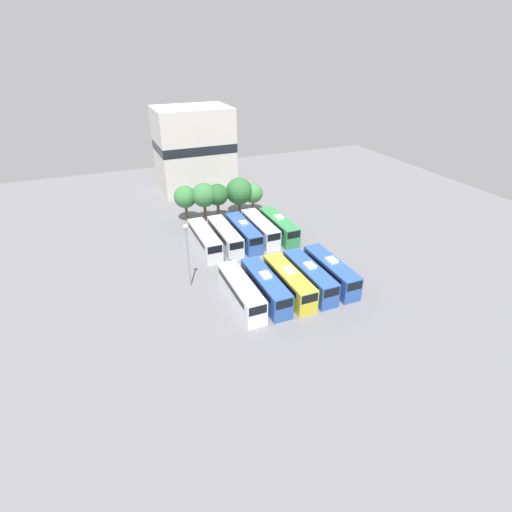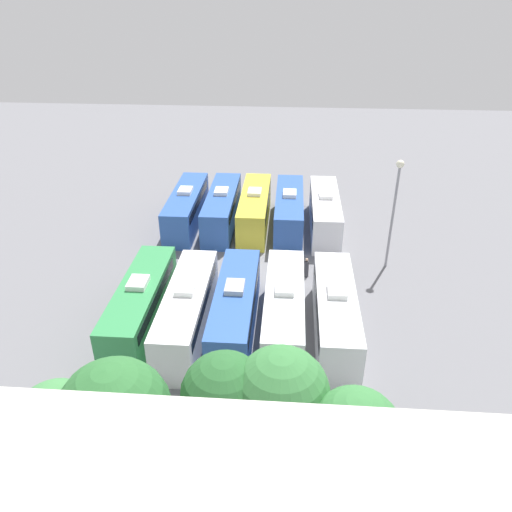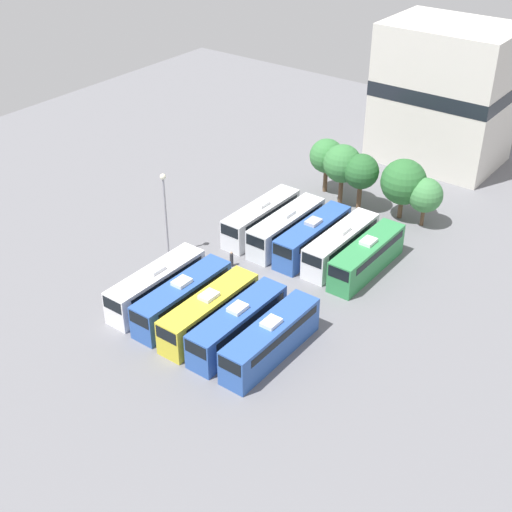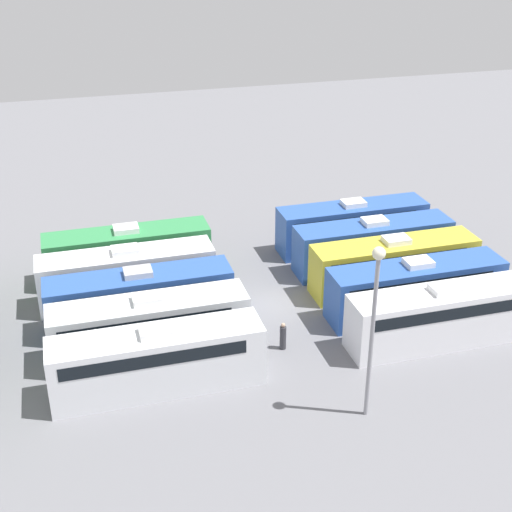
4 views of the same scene
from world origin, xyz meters
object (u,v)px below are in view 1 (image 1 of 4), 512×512
object	(u,v)px
bus_6	(225,236)
tree_3	(239,191)
bus_4	(331,271)
worker_person	(231,264)
tree_2	(217,195)
bus_2	(289,281)
tree_1	(204,195)
depot_building	(194,149)
tree_4	(253,193)
bus_3	(309,276)
bus_0	(241,291)
bus_5	(205,239)
bus_9	(279,226)
bus_7	(243,232)
bus_1	(265,286)
light_pole	(187,246)
tree_0	(185,197)
bus_8	(260,228)

from	to	relation	value
bus_6	tree_3	bearing A→B (deg)	59.43
bus_4	worker_person	size ratio (longest dim) A/B	6.54
tree_2	bus_2	bearing A→B (deg)	-88.49
tree_1	depot_building	size ratio (longest dim) A/B	0.41
bus_4	tree_4	size ratio (longest dim) A/B	1.95
bus_3	tree_1	xyz separation A→B (m)	(-6.22, 26.72, 3.16)
bus_3	tree_2	xyz separation A→B (m)	(-3.77, 26.67, 2.90)
bus_0	tree_3	world-z (taller)	tree_3
bus_5	bus_6	size ratio (longest dim) A/B	1.00
bus_9	tree_1	bearing A→B (deg)	131.52
bus_0	bus_7	xyz separation A→B (m)	(6.55, 15.86, 0.00)
depot_building	tree_4	bearing A→B (deg)	-69.66
bus_3	worker_person	size ratio (longest dim) A/B	6.54
bus_9	bus_4	bearing A→B (deg)	-89.76
bus_7	bus_9	xyz separation A→B (m)	(6.30, -0.05, 0.00)
bus_1	light_pole	bearing A→B (deg)	140.52
tree_1	bus_6	bearing A→B (deg)	-89.89
bus_3	tree_0	xyz separation A→B (m)	(-9.27, 28.31, 2.72)
bus_0	tree_0	world-z (taller)	tree_0
bus_1	worker_person	bearing A→B (deg)	99.82
bus_4	tree_0	world-z (taller)	tree_0
bus_2	light_pole	distance (m)	13.78
bus_2	bus_6	size ratio (longest dim) A/B	1.00
worker_person	tree_1	world-z (taller)	tree_1
tree_3	bus_3	bearing A→B (deg)	-91.68
light_pole	tree_0	bearing A→B (deg)	76.86
light_pole	tree_0	world-z (taller)	light_pole
worker_person	tree_2	world-z (taller)	tree_2
bus_2	light_pole	world-z (taller)	light_pole
bus_0	bus_7	bearing A→B (deg)	67.55
bus_8	tree_3	world-z (taller)	tree_3
bus_1	bus_4	size ratio (longest dim) A/B	1.00
bus_2	tree_0	xyz separation A→B (m)	(-6.20, 28.38, 2.72)
worker_person	tree_2	distance (m)	18.72
bus_4	tree_3	size ratio (longest dim) A/B	1.57
bus_5	tree_2	world-z (taller)	tree_2
bus_5	tree_1	world-z (taller)	tree_1
light_pole	tree_2	bearing A→B (deg)	62.17
bus_3	bus_8	world-z (taller)	same
depot_building	bus_6	bearing A→B (deg)	-96.67
bus_4	bus_5	bearing A→B (deg)	128.91
bus_4	tree_1	size ratio (longest dim) A/B	1.51
bus_7	tree_4	size ratio (longest dim) A/B	1.95
bus_9	depot_building	distance (m)	30.31
bus_4	tree_0	size ratio (longest dim) A/B	1.65
tree_0	tree_3	bearing A→B (deg)	-2.79
bus_0	bus_4	world-z (taller)	same
bus_8	light_pole	distance (m)	17.88
bus_3	tree_1	world-z (taller)	tree_1
bus_0	bus_6	world-z (taller)	same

